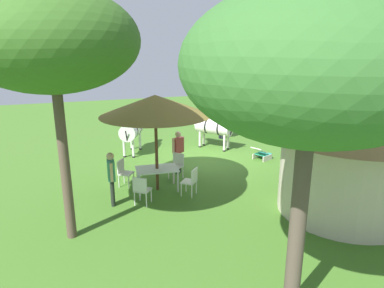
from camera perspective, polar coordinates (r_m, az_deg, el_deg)
ground_plane at (r=14.48m, az=2.43°, el=-2.65°), size 36.00×36.00×0.00m
thatched_hut at (r=10.35m, az=24.80°, el=2.23°), size 4.63×4.63×4.34m
shade_umbrella at (r=10.88m, az=-6.06°, el=6.31°), size 3.47×3.47×3.14m
patio_dining_table at (r=11.44m, az=-5.74°, el=-4.40°), size 1.43×0.98×0.74m
patio_chair_near_hut at (r=11.00m, az=-0.11°, el=-5.91°), size 0.61×0.61×0.90m
patio_chair_near_lawn at (r=12.43m, az=-2.48°, el=-3.30°), size 0.61×0.61×0.90m
patio_chair_east_end at (r=11.97m, az=-11.14°, el=-4.37°), size 0.60×0.60×0.90m
patio_chair_west_end at (r=10.46m, az=-8.29°, el=-7.27°), size 0.60×0.60×0.90m
guest_beside_umbrella at (r=12.76m, az=-2.27°, el=-0.72°), size 0.50×0.39×1.59m
guest_behind_table at (r=10.44m, az=-13.08°, el=-4.82°), size 0.23×0.59×1.64m
standing_watcher at (r=17.58m, az=4.85°, el=4.04°), size 0.42×0.52×1.67m
striped_lounge_chair at (r=14.76m, az=11.34°, el=-1.57°), size 0.97×0.82×0.58m
zebra_nearest_camera at (r=15.37m, az=-9.81°, el=2.32°), size 1.30×2.06×1.59m
zebra_by_umbrella at (r=15.91m, az=3.46°, el=2.81°), size 1.69×1.95×1.54m
acacia_tree_left_background at (r=8.30m, az=-22.03°, el=15.35°), size 3.79×3.79×5.84m
acacia_tree_behind_hut at (r=5.50m, az=19.14°, el=11.96°), size 3.95×3.95×5.52m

